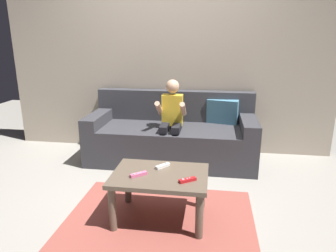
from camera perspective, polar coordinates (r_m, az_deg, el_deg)
name	(u,v)px	position (r m, az deg, el deg)	size (l,w,h in m)	color
ground_plane	(144,201)	(2.94, -4.54, -13.67)	(8.38, 8.38, 0.00)	#9E998E
wall_back	(167,54)	(3.99, -0.18, 13.12)	(4.19, 0.05, 2.50)	#B2A38E
couch	(173,136)	(3.76, 0.86, -1.95)	(1.97, 0.80, 0.81)	#38383D
person_seated_on_couch	(171,118)	(3.51, 0.62, 1.49)	(0.33, 0.41, 1.00)	black
coffee_table	(160,182)	(2.54, -1.51, -10.28)	(0.77, 0.54, 0.40)	brown
area_rug	(160,217)	(2.70, -1.46, -16.51)	(1.55, 1.10, 0.01)	#9E4C42
game_remote_pink_near_edge	(138,174)	(2.48, -5.49, -8.90)	(0.13, 0.12, 0.03)	pink
game_remote_red_center	(187,180)	(2.38, 3.62, -9.93)	(0.14, 0.11, 0.03)	red
game_remote_white_far_corner	(163,166)	(2.62, -0.99, -7.39)	(0.12, 0.13, 0.03)	white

